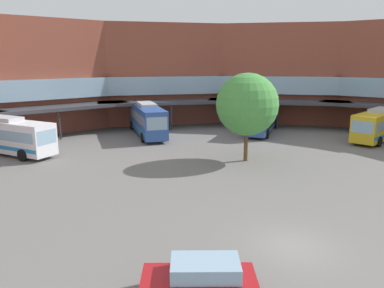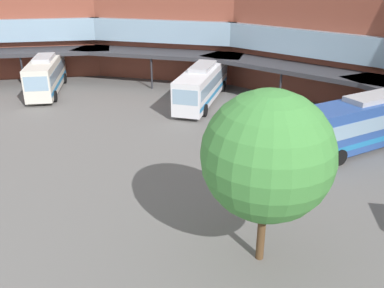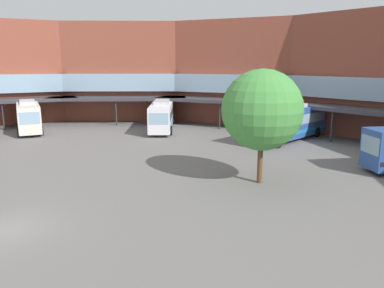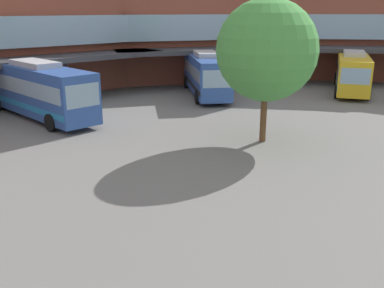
{
  "view_description": "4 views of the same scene",
  "coord_description": "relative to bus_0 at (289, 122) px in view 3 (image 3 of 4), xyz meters",
  "views": [
    {
      "loc": [
        -11.91,
        -13.04,
        9.02
      ],
      "look_at": [
        1.26,
        13.88,
        2.22
      ],
      "focal_mm": 35.21,
      "sensor_mm": 36.0,
      "label": 1
    },
    {
      "loc": [
        17.07,
        2.61,
        12.3
      ],
      "look_at": [
        -0.33,
        16.18,
        2.67
      ],
      "focal_mm": 38.93,
      "sensor_mm": 36.0,
      "label": 2
    },
    {
      "loc": [
        17.94,
        -8.96,
        8.26
      ],
      "look_at": [
        0.83,
        14.79,
        1.93
      ],
      "focal_mm": 35.5,
      "sensor_mm": 36.0,
      "label": 3
    },
    {
      "loc": [
        -14.62,
        3.49,
        7.28
      ],
      "look_at": [
        1.13,
        15.13,
        1.15
      ],
      "focal_mm": 40.76,
      "sensor_mm": 36.0,
      "label": 4
    }
  ],
  "objects": [
    {
      "name": "plaza_tree",
      "position": [
        3.99,
        -15.25,
        3.14
      ],
      "size": [
        5.5,
        5.5,
        7.87
      ],
      "color": "brown",
      "rests_on": "ground"
    },
    {
      "name": "station_building",
      "position": [
        -2.93,
        -7.38,
        4.66
      ],
      "size": [
        84.59,
        50.12,
        13.74
      ],
      "color": "brown",
      "rests_on": "ground"
    },
    {
      "name": "ground_plane",
      "position": [
        -2.93,
        -29.66,
        -1.97
      ],
      "size": [
        127.64,
        127.64,
        0.0
      ],
      "primitive_type": "plane",
      "color": "slate"
    },
    {
      "name": "bus_0",
      "position": [
        0.0,
        0.0,
        0.0
      ],
      "size": [
        4.35,
        12.11,
        3.89
      ],
      "rotation": [
        0.0,
        0.0,
        4.56
      ],
      "color": "#2D519E",
      "rests_on": "ground"
    },
    {
      "name": "bus_1",
      "position": [
        -27.77,
        -13.19,
        -0.06
      ],
      "size": [
        9.92,
        7.09,
        3.77
      ],
      "rotation": [
        0.0,
        0.0,
        5.76
      ],
      "color": "silver",
      "rests_on": "ground"
    },
    {
      "name": "bus_2",
      "position": [
        -15.53,
        -2.65,
        -0.13
      ],
      "size": [
        8.98,
        10.9,
        3.63
      ],
      "rotation": [
        0.0,
        0.0,
        5.35
      ],
      "color": "white",
      "rests_on": "ground"
    }
  ]
}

